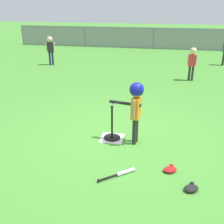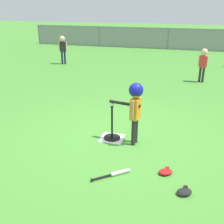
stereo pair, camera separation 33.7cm
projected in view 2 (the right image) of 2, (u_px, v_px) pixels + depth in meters
The scene contains 11 objects.
ground_plane at pixel (118, 136), 5.35m from camera, with size 60.00×60.00×0.00m, color #478C33.
home_plate at pixel (112, 138), 5.25m from camera, with size 0.44×0.44×0.01m, color white.
batting_tee at pixel (112, 133), 5.21m from camera, with size 0.32×0.32×0.66m.
baseball_on_tee at pixel (112, 104), 4.99m from camera, with size 0.07×0.07×0.07m, color white.
batter_child at pixel (135, 101), 4.75m from camera, with size 0.63×0.33×1.17m.
fielder_near_right at pixel (63, 46), 11.24m from camera, with size 0.30×0.24×1.17m.
fielder_deep_left at pixel (203, 61), 8.67m from camera, with size 0.31×0.22×1.09m.
spare_bat_silver at pixel (116, 173), 4.13m from camera, with size 0.52×0.45×0.06m.
glove_by_plate at pixel (166, 172), 4.15m from camera, with size 0.27×0.25×0.07m.
glove_near_bats at pixel (184, 192), 3.72m from camera, with size 0.27×0.26×0.07m.
outfield_fence at pixel (168, 38), 14.91m from camera, with size 16.06×0.06×1.15m.
Camera 2 is at (1.18, -4.63, 2.46)m, focal length 43.32 mm.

